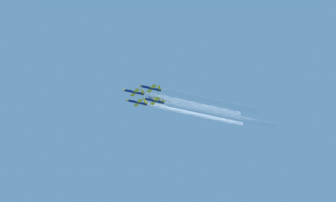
% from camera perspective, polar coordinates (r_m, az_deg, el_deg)
% --- Properties ---
extents(jet_lead, '(8.71, 12.68, 3.05)m').
position_cam_1_polar(jet_lead, '(417.24, -2.43, 0.64)').
color(jet_lead, navy).
extents(jet_left_wingman, '(8.71, 12.68, 3.05)m').
position_cam_1_polar(jet_left_wingman, '(411.23, -1.26, 0.91)').
color(jet_left_wingman, navy).
extents(jet_right_wingman, '(8.71, 12.68, 3.05)m').
position_cam_1_polar(jet_right_wingman, '(424.39, -2.20, -0.08)').
color(jet_right_wingman, navy).
extents(jet_slot, '(8.71, 12.68, 3.05)m').
position_cam_1_polar(jet_slot, '(419.47, -1.01, 0.03)').
color(jet_slot, navy).
extents(smoke_trail_lead, '(3.06, 56.12, 3.06)m').
position_cam_1_polar(smoke_trail_lead, '(429.56, 1.74, -0.25)').
color(smoke_trail_lead, white).
extents(smoke_trail_left_wingman, '(3.06, 55.97, 3.06)m').
position_cam_1_polar(smoke_trail_left_wingman, '(424.12, 2.92, 0.00)').
color(smoke_trail_left_wingman, white).
extents(smoke_trail_right_wingman, '(3.06, 56.72, 3.06)m').
position_cam_1_polar(smoke_trail_right_wingman, '(437.02, 1.93, -0.95)').
color(smoke_trail_right_wingman, white).
extents(smoke_trail_slot, '(3.06, 67.66, 3.06)m').
position_cam_1_polar(smoke_trail_slot, '(435.06, 3.77, -0.98)').
color(smoke_trail_slot, white).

